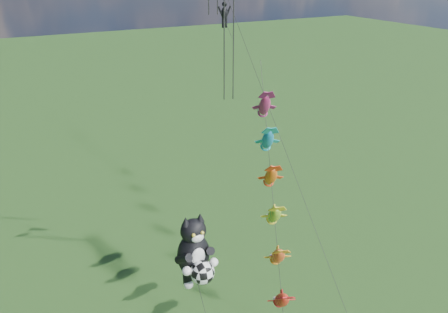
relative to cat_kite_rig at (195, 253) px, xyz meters
name	(u,v)px	position (x,y,z in m)	size (l,w,h in m)	color
cat_kite_rig	(195,253)	(0.00, 0.00, 0.00)	(2.21, 4.04, 10.41)	brown
fish_windsock_rig	(273,196)	(6.14, 1.39, 1.48)	(6.54, 14.66, 16.79)	brown
parafoil_rig	(227,11)	(7.31, 9.96, 12.08)	(3.19, 17.34, 27.34)	brown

